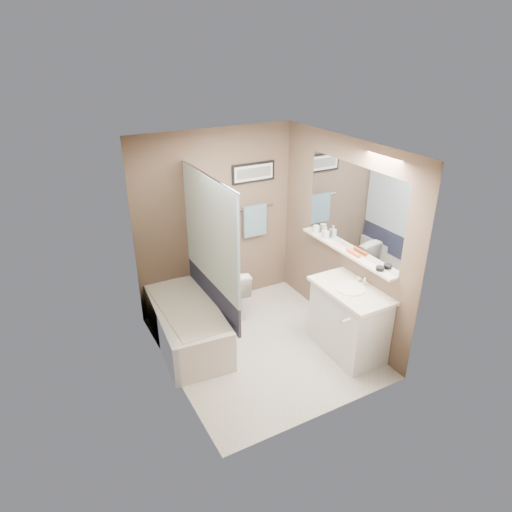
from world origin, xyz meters
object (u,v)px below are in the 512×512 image
toilet (232,290)px  vanity (348,322)px  bathtub (187,325)px  hair_brush_front (353,253)px  glass_jar (316,229)px  soap_bottle (326,233)px  candle_bowl_near (380,269)px

toilet → vanity: (0.82, -1.42, 0.07)m
bathtub → toilet: 0.87m
toilet → hair_brush_front: bearing=139.9°
bathtub → glass_jar: 2.01m
toilet → vanity: vanity is taller
hair_brush_front → soap_bottle: 0.54m
hair_brush_front → glass_jar: glass_jar is taller
vanity → glass_jar: glass_jar is taller
glass_jar → soap_bottle: soap_bottle is taller
bathtub → soap_bottle: size_ratio=9.79×
bathtub → vanity: (1.60, -1.04, 0.15)m
bathtub → glass_jar: bearing=3.1°
candle_bowl_near → hair_brush_front: size_ratio=0.41×
candle_bowl_near → soap_bottle: 0.98m
hair_brush_front → glass_jar: (0.00, 0.74, 0.03)m
vanity → soap_bottle: size_ratio=5.87×
bathtub → soap_bottle: bearing=-3.2°
glass_jar → soap_bottle: (0.00, -0.20, 0.03)m
toilet → soap_bottle: bearing=157.0°
bathtub → candle_bowl_near: (1.79, -1.24, 0.89)m
vanity → candle_bowl_near: size_ratio=10.00×
vanity → candle_bowl_near: 0.78m
bathtub → hair_brush_front: bearing=-19.0°
hair_brush_front → soap_bottle: bearing=90.0°
bathtub → vanity: bearing=-28.0°
toilet → glass_jar: glass_jar is taller
vanity → soap_bottle: (0.19, 0.78, 0.79)m
toilet → candle_bowl_near: 2.07m
bathtub → hair_brush_front: size_ratio=6.82×
bathtub → glass_jar: size_ratio=15.00×
vanity → candle_bowl_near: candle_bowl_near is taller
vanity → glass_jar: size_ratio=9.00×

